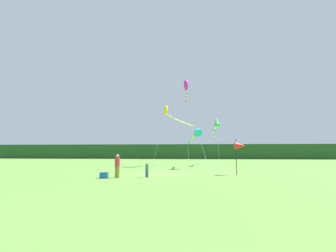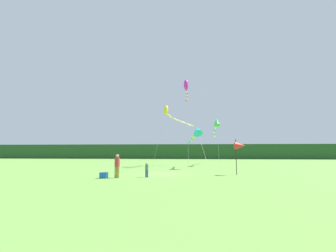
{
  "view_description": "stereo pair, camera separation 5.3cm",
  "coord_description": "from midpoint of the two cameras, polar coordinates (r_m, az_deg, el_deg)",
  "views": [
    {
      "loc": [
        2.75,
        -22.73,
        2.05
      ],
      "look_at": [
        0.0,
        6.0,
        4.98
      ],
      "focal_mm": 26.57,
      "sensor_mm": 36.0,
      "label": 1
    },
    {
      "loc": [
        2.8,
        -22.72,
        2.05
      ],
      "look_at": [
        0.0,
        6.0,
        4.98
      ],
      "focal_mm": 26.57,
      "sensor_mm": 36.0,
      "label": 2
    }
  ],
  "objects": [
    {
      "name": "kite_cyan",
      "position": [
        29.98,
        6.68,
        -1.24
      ],
      "size": [
        2.26,
        8.33,
        5.29
      ],
      "color": "#B2B2B2",
      "rests_on": "ground"
    },
    {
      "name": "kite_yellow",
      "position": [
        35.53,
        0.63,
        2.84
      ],
      "size": [
        5.47,
        6.54,
        8.53
      ],
      "color": "#B2B2B2",
      "rests_on": "ground"
    },
    {
      "name": "person_adult",
      "position": [
        19.86,
        -11.51,
        -8.68
      ],
      "size": [
        0.4,
        0.4,
        1.81
      ],
      "color": "olive",
      "rests_on": "ground"
    },
    {
      "name": "cooler_box",
      "position": [
        19.87,
        -14.44,
        -10.89
      ],
      "size": [
        0.55,
        0.41,
        0.44
      ],
      "primitive_type": "cube",
      "color": "#1959B2",
      "rests_on": "ground"
    },
    {
      "name": "ground_plane",
      "position": [
        22.99,
        -1.41,
        -10.91
      ],
      "size": [
        120.0,
        120.0,
        0.0
      ],
      "primitive_type": "plane",
      "color": "#6B9E42"
    },
    {
      "name": "banner_flag_pole",
      "position": [
        22.68,
        16.22,
        -4.42
      ],
      "size": [
        0.9,
        0.7,
        3.08
      ],
      "color": "black",
      "rests_on": "ground"
    },
    {
      "name": "person_child",
      "position": [
        20.03,
        -4.82,
        -9.79
      ],
      "size": [
        0.25,
        0.25,
        1.16
      ],
      "color": "#334C8C",
      "rests_on": "ground"
    },
    {
      "name": "kite_green",
      "position": [
        36.58,
        11.06,
        0.33
      ],
      "size": [
        0.97,
        9.74,
        6.88
      ],
      "color": "#B2B2B2",
      "rests_on": "ground"
    },
    {
      "name": "kite_magenta",
      "position": [
        35.11,
        4.25,
        8.96
      ],
      "size": [
        0.77,
        6.75,
        11.98
      ],
      "color": "#B2B2B2",
      "rests_on": "ground"
    },
    {
      "name": "distant_treeline",
      "position": [
        67.78,
        3.24,
        -5.87
      ],
      "size": [
        108.0,
        3.23,
        3.9
      ],
      "primitive_type": "cube",
      "color": "#234C23",
      "rests_on": "ground"
    }
  ]
}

